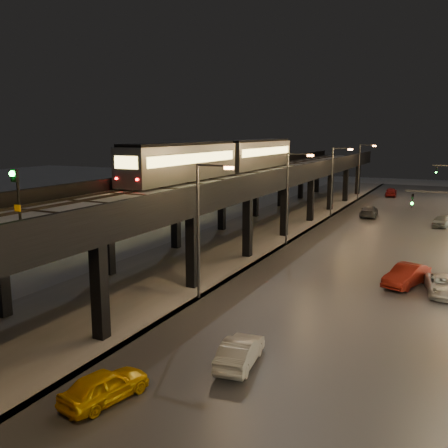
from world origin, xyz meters
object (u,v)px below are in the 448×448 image
at_px(car_onc_red, 442,221).
at_px(subway_train, 225,157).
at_px(car_near_white, 240,353).
at_px(car_onc_dark, 444,286).
at_px(rail_signal, 16,189).
at_px(car_far_white, 391,192).
at_px(car_taxi, 105,387).
at_px(car_onc_silver, 407,276).
at_px(car_mid_dark, 369,212).

bearing_deg(car_onc_red, subway_train, -137.99).
xyz_separation_m(subway_train, car_onc_red, (21.20, 14.35, -7.63)).
distance_m(car_near_white, car_onc_dark, 17.55).
relative_size(rail_signal, car_near_white, 0.69).
bearing_deg(car_near_white, rail_signal, 27.37).
bearing_deg(car_far_white, car_onc_red, 104.20).
distance_m(rail_signal, car_onc_red, 50.74).
bearing_deg(car_onc_red, rail_signal, -99.26).
xyz_separation_m(subway_train, car_taxi, (10.51, -33.46, -7.65)).
bearing_deg(subway_train, car_near_white, -63.17).
height_order(car_taxi, car_onc_silver, car_onc_silver).
height_order(subway_train, rail_signal, subway_train).
xyz_separation_m(car_mid_dark, car_onc_red, (8.86, -3.28, -0.05)).
xyz_separation_m(car_taxi, car_far_white, (1.57, 74.09, 0.09)).
bearing_deg(car_far_white, car_onc_dark, 96.13).
relative_size(subway_train, rail_signal, 12.34).
distance_m(car_near_white, car_mid_dark, 45.76).
distance_m(car_far_white, car_onc_red, 27.82).
bearing_deg(car_far_white, rail_signal, 80.69).
xyz_separation_m(rail_signal, car_onc_silver, (13.58, 21.94, -7.86)).
distance_m(car_near_white, car_onc_red, 43.01).
bearing_deg(car_mid_dark, car_onc_silver, 99.83).
bearing_deg(car_onc_red, car_taxi, -94.68).
bearing_deg(subway_train, car_far_white, 73.43).
distance_m(car_taxi, car_near_white, 6.52).
bearing_deg(car_onc_dark, car_far_white, 91.60).
bearing_deg(rail_signal, car_onc_silver, 58.25).
bearing_deg(car_onc_silver, car_taxi, -93.63).
xyz_separation_m(car_far_white, car_onc_silver, (7.89, -52.21, 0.01)).
height_order(subway_train, car_far_white, subway_train).
xyz_separation_m(subway_train, rail_signal, (6.40, -33.53, 0.31)).
relative_size(car_onc_silver, car_onc_dark, 1.01).
height_order(car_mid_dark, car_far_white, car_far_white).
distance_m(rail_signal, car_far_white, 74.79).
distance_m(car_taxi, car_onc_red, 48.99).
height_order(car_near_white, car_far_white, car_far_white).
xyz_separation_m(car_near_white, car_onc_silver, (5.77, 16.51, 0.10)).
relative_size(rail_signal, car_taxi, 0.72).
distance_m(subway_train, car_onc_dark, 26.90).
xyz_separation_m(rail_signal, car_mid_dark, (5.94, 51.16, -7.89)).
height_order(rail_signal, car_onc_dark, rail_signal).
bearing_deg(car_near_white, car_mid_dark, -95.14).
relative_size(car_near_white, car_onc_dark, 0.88).
height_order(subway_train, car_onc_dark, subway_train).
bearing_deg(rail_signal, subway_train, 100.81).
distance_m(car_far_white, car_onc_dark, 54.25).
bearing_deg(car_far_white, car_onc_silver, 93.67).
relative_size(car_taxi, car_mid_dark, 0.77).
relative_size(car_mid_dark, car_onc_dark, 1.09).
relative_size(subway_train, car_onc_silver, 7.50).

